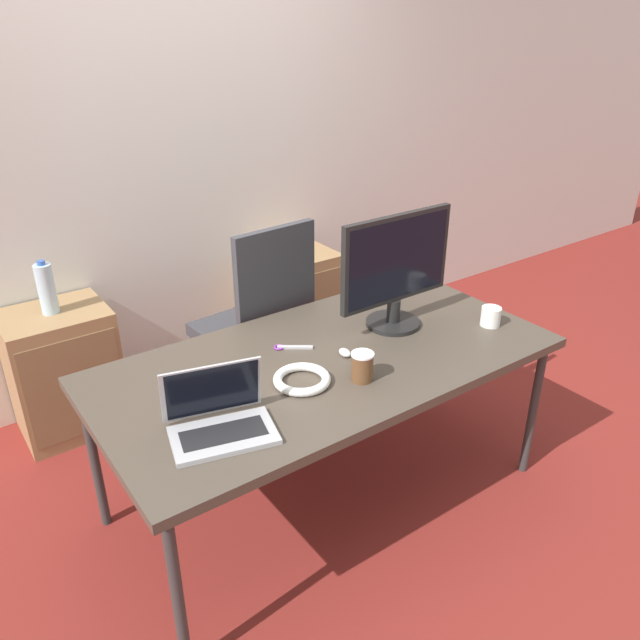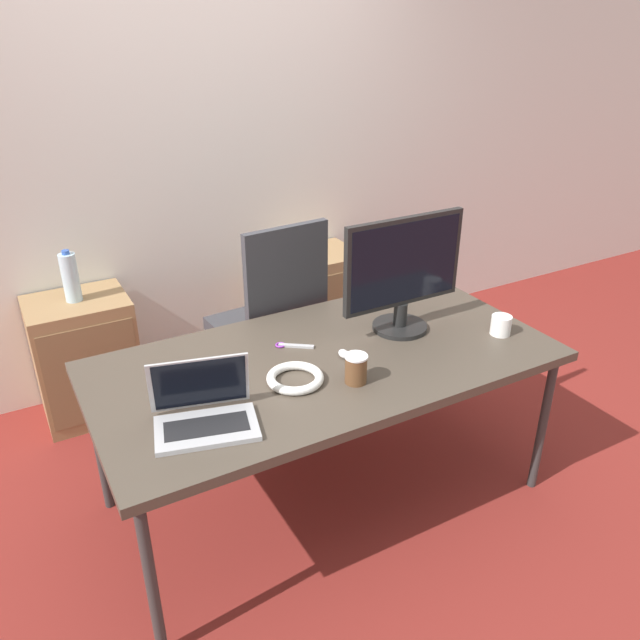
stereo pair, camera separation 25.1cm
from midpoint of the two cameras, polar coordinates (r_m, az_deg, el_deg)
name	(u,v)px [view 1 (the left image)]	position (r m, az deg, el deg)	size (l,w,h in m)	color
ground_plane	(326,494)	(2.98, -1.96, -15.72)	(14.00, 14.00, 0.00)	maroon
wall_back	(169,156)	(3.59, -15.72, 14.24)	(10.00, 0.05, 2.60)	silver
desk	(327,366)	(2.57, -2.19, -4.27)	(1.88, 0.95, 0.73)	#473D33
office_chair	(257,345)	(3.28, -7.99, -2.36)	(0.56, 0.58, 1.12)	#232326
cabinet_left	(64,372)	(3.51, -24.29, -4.38)	(0.50, 0.41, 0.67)	#99754C
cabinet_right	(293,304)	(3.94, -4.28, 1.39)	(0.50, 0.41, 0.67)	#99754C
water_bottle	(46,289)	(3.32, -25.76, 2.55)	(0.08, 0.08, 0.27)	silver
laptop_center	(220,420)	(2.15, -12.54, -9.00)	(0.39, 0.32, 0.22)	#ADADB2
monitor	(396,270)	(2.70, 4.32, 4.53)	(0.58, 0.24, 0.51)	black
mouse	(345,353)	(2.55, -0.53, -3.07)	(0.04, 0.06, 0.03)	silver
coffee_cup_white	(491,316)	(2.86, 12.95, 0.26)	(0.09, 0.09, 0.09)	white
coffee_cup_brown	(362,367)	(2.37, 0.85, -4.36)	(0.09, 0.09, 0.12)	brown
cable_coil	(302,379)	(2.38, -4.71, -5.50)	(0.22, 0.22, 0.03)	white
scissors	(290,347)	(2.62, -5.55, -2.57)	(0.15, 0.12, 0.01)	#B2B2B7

